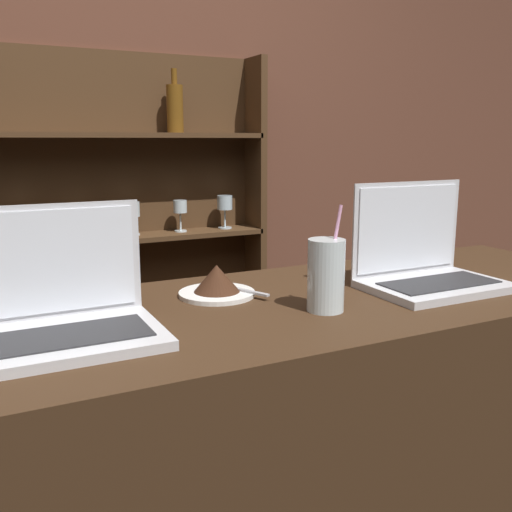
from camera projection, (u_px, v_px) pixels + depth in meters
back_wall at (84, 126)px, 2.28m from camera, size 7.00×0.06×2.70m
back_shelf at (79, 250)px, 2.28m from camera, size 1.55×0.18×1.64m
laptop_near at (57, 311)px, 1.00m from camera, size 0.34×0.23×0.23m
laptop_far at (425, 263)px, 1.35m from camera, size 0.32×0.22×0.24m
cake_plate at (217, 283)px, 1.27m from camera, size 0.17×0.18×0.07m
water_glass at (326, 275)px, 1.15m from camera, size 0.08×0.08×0.22m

